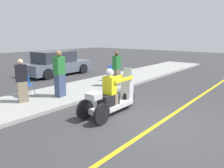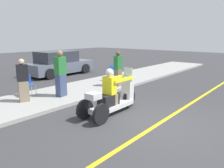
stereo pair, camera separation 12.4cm
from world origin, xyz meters
TOP-DOWN VIEW (x-y plane):
  - ground_plane at (0.00, 0.00)m, footprint 60.00×60.00m
  - lane_stripe at (-0.11, 0.00)m, footprint 24.00×0.12m
  - sidewalk_strip at (0.00, 4.60)m, footprint 28.00×2.80m
  - motorcycle_trike at (-0.11, 1.59)m, footprint 2.45×0.77m
  - spectator_far_back at (-1.44, 4.67)m, footprint 0.43×0.34m
  - spectator_by_tree at (2.78, 3.62)m, footprint 0.41×0.26m
  - spectator_near_curb at (-0.10, 4.23)m, footprint 0.47×0.33m
  - folding_chair_curbside at (3.65, 4.56)m, footprint 0.48×0.48m
  - folding_chair_set_back at (-0.92, 5.37)m, footprint 0.53×0.53m
  - parked_car_lot_right at (3.30, 8.91)m, footprint 4.29×2.05m

SIDE VIEW (x-z plane):
  - ground_plane at x=0.00m, z-range 0.00..0.00m
  - lane_stripe at x=-0.11m, z-range 0.00..0.01m
  - sidewalk_strip at x=0.00m, z-range 0.00..0.12m
  - motorcycle_trike at x=-0.11m, z-range -0.22..1.28m
  - folding_chair_curbside at x=3.65m, z-range 0.21..1.03m
  - folding_chair_set_back at x=-0.92m, z-range 0.21..1.03m
  - parked_car_lot_right at x=3.30m, z-range -0.04..1.48m
  - spectator_far_back at x=-1.44m, z-range 0.09..1.66m
  - spectator_by_tree at x=2.78m, z-range 0.09..1.74m
  - spectator_near_curb at x=-0.10m, z-range 0.09..1.90m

